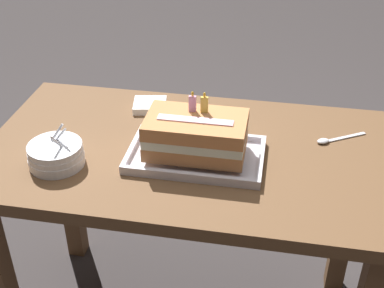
{
  "coord_description": "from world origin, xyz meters",
  "views": [
    {
      "loc": [
        0.22,
        -1.13,
        1.46
      ],
      "look_at": [
        0.01,
        -0.02,
        0.72
      ],
      "focal_mm": 48.84,
      "sensor_mm": 36.0,
      "label": 1
    }
  ],
  "objects_px": {
    "serving_spoon_near_tray": "(330,140)",
    "foil_tray": "(196,156)",
    "napkin_pile": "(150,105)",
    "birthday_cake": "(196,135)",
    "bowl_stack": "(56,154)"
  },
  "relations": [
    {
      "from": "serving_spoon_near_tray",
      "to": "napkin_pile",
      "type": "distance_m",
      "value": 0.53
    },
    {
      "from": "bowl_stack",
      "to": "napkin_pile",
      "type": "xyz_separation_m",
      "value": [
        0.16,
        0.32,
        -0.02
      ]
    },
    {
      "from": "foil_tray",
      "to": "birthday_cake",
      "type": "bearing_deg",
      "value": 90.0
    },
    {
      "from": "serving_spoon_near_tray",
      "to": "foil_tray",
      "type": "bearing_deg",
      "value": -157.02
    },
    {
      "from": "foil_tray",
      "to": "napkin_pile",
      "type": "distance_m",
      "value": 0.3
    },
    {
      "from": "bowl_stack",
      "to": "napkin_pile",
      "type": "distance_m",
      "value": 0.36
    },
    {
      "from": "foil_tray",
      "to": "bowl_stack",
      "type": "xyz_separation_m",
      "value": [
        -0.34,
        -0.09,
        0.02
      ]
    },
    {
      "from": "birthday_cake",
      "to": "napkin_pile",
      "type": "relative_size",
      "value": 2.26
    },
    {
      "from": "foil_tray",
      "to": "serving_spoon_near_tray",
      "type": "relative_size",
      "value": 2.5
    },
    {
      "from": "foil_tray",
      "to": "serving_spoon_near_tray",
      "type": "xyz_separation_m",
      "value": [
        0.34,
        0.15,
        -0.0
      ]
    },
    {
      "from": "birthday_cake",
      "to": "bowl_stack",
      "type": "xyz_separation_m",
      "value": [
        -0.34,
        -0.09,
        -0.04
      ]
    },
    {
      "from": "birthday_cake",
      "to": "bowl_stack",
      "type": "relative_size",
      "value": 1.78
    },
    {
      "from": "serving_spoon_near_tray",
      "to": "napkin_pile",
      "type": "bearing_deg",
      "value": 170.06
    },
    {
      "from": "bowl_stack",
      "to": "foil_tray",
      "type": "bearing_deg",
      "value": 14.27
    },
    {
      "from": "foil_tray",
      "to": "napkin_pile",
      "type": "bearing_deg",
      "value": 127.48
    }
  ]
}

